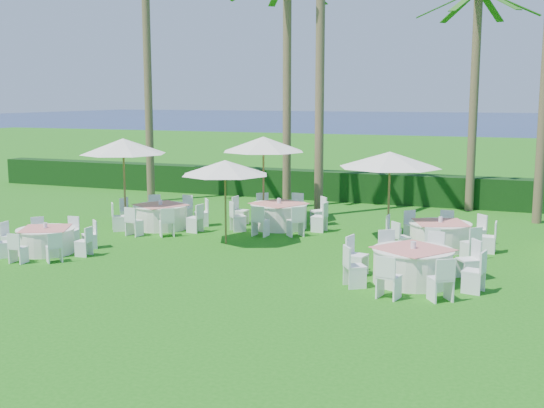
# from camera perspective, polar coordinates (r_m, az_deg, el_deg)

# --- Properties ---
(ground) EXTENTS (120.00, 120.00, 0.00)m
(ground) POSITION_cam_1_polar(r_m,az_deg,el_deg) (17.55, -4.88, -5.24)
(ground) COLOR #1A6311
(ground) RESTS_ON ground
(hedge) EXTENTS (34.00, 1.00, 1.20)m
(hedge) POSITION_cam_1_polar(r_m,az_deg,el_deg) (28.52, 5.73, 1.51)
(hedge) COLOR black
(hedge) RESTS_ON ground
(ocean) EXTENTS (260.00, 260.00, 0.00)m
(ocean) POSITION_cam_1_polar(r_m,az_deg,el_deg) (117.58, 17.61, 6.52)
(ocean) COLOR #061645
(ocean) RESTS_ON ground
(banquet_table_a) EXTENTS (2.78, 2.78, 0.85)m
(banquet_table_a) POSITION_cam_1_polar(r_m,az_deg,el_deg) (19.91, -18.38, -2.87)
(banquet_table_a) COLOR white
(banquet_table_a) RESTS_ON ground
(banquet_table_c) EXTENTS (3.30, 3.30, 0.99)m
(banquet_table_c) POSITION_cam_1_polar(r_m,az_deg,el_deg) (16.21, 11.69, -5.01)
(banquet_table_c) COLOR white
(banquet_table_c) RESTS_ON ground
(banquet_table_d) EXTENTS (3.15, 3.15, 0.95)m
(banquet_table_d) POSITION_cam_1_polar(r_m,az_deg,el_deg) (22.67, -9.29, -0.99)
(banquet_table_d) COLOR white
(banquet_table_d) RESTS_ON ground
(banquet_table_e) EXTENTS (3.30, 3.30, 0.99)m
(banquet_table_e) POSITION_cam_1_polar(r_m,az_deg,el_deg) (22.43, 0.59, -0.93)
(banquet_table_e) COLOR white
(banquet_table_e) RESTS_ON ground
(banquet_table_f) EXTENTS (3.04, 3.04, 0.93)m
(banquet_table_f) POSITION_cam_1_polar(r_m,az_deg,el_deg) (19.97, 13.87, -2.53)
(banquet_table_f) COLOR white
(banquet_table_f) RESTS_ON ground
(umbrella_a) EXTENTS (2.84, 2.84, 2.94)m
(umbrella_a) POSITION_cam_1_polar(r_m,az_deg,el_deg) (22.90, -12.35, 4.74)
(umbrella_a) COLOR brown
(umbrella_a) RESTS_ON ground
(umbrella_b) EXTENTS (2.61, 2.61, 2.47)m
(umbrella_b) POSITION_cam_1_polar(r_m,az_deg,el_deg) (19.85, -3.95, 3.06)
(umbrella_b) COLOR brown
(umbrella_b) RESTS_ON ground
(umbrella_c) EXTENTS (2.89, 2.89, 2.94)m
(umbrella_c) POSITION_cam_1_polar(r_m,az_deg,el_deg) (23.38, -0.72, 5.03)
(umbrella_c) COLOR brown
(umbrella_c) RESTS_ON ground
(umbrella_d) EXTENTS (3.05, 3.05, 2.69)m
(umbrella_d) POSITION_cam_1_polar(r_m,az_deg,el_deg) (20.42, 9.83, 3.68)
(umbrella_d) COLOR brown
(umbrella_d) RESTS_ON ground
(palm_a) EXTENTS (4.28, 4.35, 9.69)m
(palm_a) POSITION_cam_1_polar(r_m,az_deg,el_deg) (28.33, -10.36, 10.91)
(palm_a) COLOR brown
(palm_a) RESTS_ON ground
(palm_b) EXTENTS (4.40, 4.15, 8.86)m
(palm_b) POSITION_cam_1_polar(r_m,az_deg,el_deg) (26.17, 1.27, 10.29)
(palm_b) COLOR brown
(palm_b) RESTS_ON ground
(palm_c) EXTENTS (4.15, 4.40, 10.22)m
(palm_c) POSITION_cam_1_polar(r_m,az_deg,el_deg) (24.52, 4.04, 11.97)
(palm_c) COLOR brown
(palm_c) RESTS_ON ground
(palm_d) EXTENTS (4.36, 4.26, 8.16)m
(palm_d) POSITION_cam_1_polar(r_m,az_deg,el_deg) (26.66, 16.57, 9.12)
(palm_d) COLOR brown
(palm_d) RESTS_ON ground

